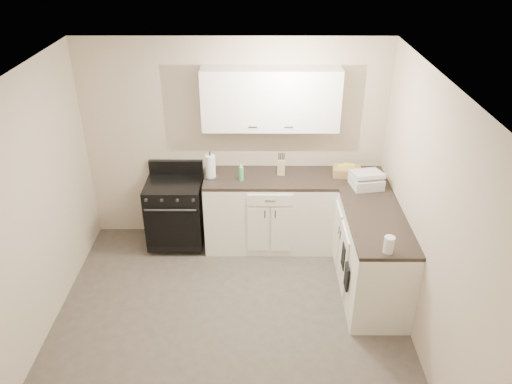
{
  "coord_description": "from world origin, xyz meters",
  "views": [
    {
      "loc": [
        0.28,
        -3.73,
        3.63
      ],
      "look_at": [
        0.26,
        0.85,
        1.09
      ],
      "focal_mm": 35.0,
      "sensor_mm": 36.0,
      "label": 1
    }
  ],
  "objects_px": {
    "stove": "(176,212)",
    "countertop_grill": "(366,181)",
    "paper_towel": "(210,166)",
    "wicker_basket": "(347,171)",
    "knife_block": "(281,167)"
  },
  "relations": [
    {
      "from": "paper_towel",
      "to": "countertop_grill",
      "type": "distance_m",
      "value": 1.8
    },
    {
      "from": "stove",
      "to": "countertop_grill",
      "type": "relative_size",
      "value": 2.43
    },
    {
      "from": "knife_block",
      "to": "wicker_basket",
      "type": "distance_m",
      "value": 0.78
    },
    {
      "from": "wicker_basket",
      "to": "countertop_grill",
      "type": "height_order",
      "value": "countertop_grill"
    },
    {
      "from": "stove",
      "to": "countertop_grill",
      "type": "xyz_separation_m",
      "value": [
        2.24,
        -0.2,
        0.54
      ]
    },
    {
      "from": "wicker_basket",
      "to": "paper_towel",
      "type": "bearing_deg",
      "value": -177.99
    },
    {
      "from": "knife_block",
      "to": "wicker_basket",
      "type": "xyz_separation_m",
      "value": [
        0.77,
        -0.03,
        -0.04
      ]
    },
    {
      "from": "stove",
      "to": "countertop_grill",
      "type": "height_order",
      "value": "countertop_grill"
    },
    {
      "from": "knife_block",
      "to": "paper_towel",
      "type": "bearing_deg",
      "value": -169.3
    },
    {
      "from": "knife_block",
      "to": "paper_towel",
      "type": "distance_m",
      "value": 0.83
    },
    {
      "from": "knife_block",
      "to": "countertop_grill",
      "type": "distance_m",
      "value": 1.0
    },
    {
      "from": "countertop_grill",
      "to": "knife_block",
      "type": "bearing_deg",
      "value": 152.92
    },
    {
      "from": "stove",
      "to": "wicker_basket",
      "type": "relative_size",
      "value": 2.5
    },
    {
      "from": "paper_towel",
      "to": "countertop_grill",
      "type": "bearing_deg",
      "value": -6.88
    },
    {
      "from": "stove",
      "to": "wicker_basket",
      "type": "bearing_deg",
      "value": 1.9
    }
  ]
}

